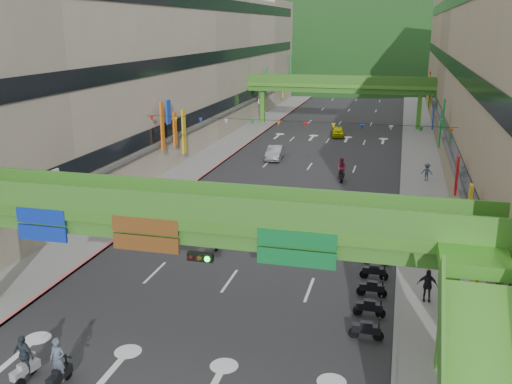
{
  "coord_description": "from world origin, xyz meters",
  "views": [
    {
      "loc": [
        8.66,
        -15.87,
        13.66
      ],
      "look_at": [
        0.0,
        18.0,
        3.5
      ],
      "focal_mm": 40.0,
      "sensor_mm": 36.0,
      "label": 1
    }
  ],
  "objects_px": {
    "overpass_near": "(203,236)",
    "pedestrian_red": "(469,330)",
    "scooter_rider_mid": "(342,169)",
    "car_silver": "(275,153)",
    "scooter_rider_near": "(58,365)",
    "car_yellow": "(338,132)"
  },
  "relations": [
    {
      "from": "car_silver",
      "to": "car_yellow",
      "type": "relative_size",
      "value": 1.13
    },
    {
      "from": "overpass_near",
      "to": "car_yellow",
      "type": "bearing_deg",
      "value": 90.03
    },
    {
      "from": "car_silver",
      "to": "scooter_rider_near",
      "type": "bearing_deg",
      "value": -92.72
    },
    {
      "from": "pedestrian_red",
      "to": "scooter_rider_near",
      "type": "bearing_deg",
      "value": 177.57
    },
    {
      "from": "overpass_near",
      "to": "scooter_rider_near",
      "type": "xyz_separation_m",
      "value": [
        -4.53,
        -4.38,
        -4.19
      ]
    },
    {
      "from": "scooter_rider_near",
      "to": "car_yellow",
      "type": "distance_m",
      "value": 56.34
    },
    {
      "from": "scooter_rider_mid",
      "to": "car_silver",
      "type": "distance_m",
      "value": 10.85
    },
    {
      "from": "car_silver",
      "to": "pedestrian_red",
      "type": "relative_size",
      "value": 2.41
    },
    {
      "from": "car_yellow",
      "to": "overpass_near",
      "type": "bearing_deg",
      "value": -98.4
    },
    {
      "from": "scooter_rider_mid",
      "to": "car_yellow",
      "type": "relative_size",
      "value": 0.57
    },
    {
      "from": "scooter_rider_mid",
      "to": "pedestrian_red",
      "type": "bearing_deg",
      "value": -72.59
    },
    {
      "from": "scooter_rider_near",
      "to": "pedestrian_red",
      "type": "height_order",
      "value": "scooter_rider_near"
    },
    {
      "from": "scooter_rider_near",
      "to": "scooter_rider_mid",
      "type": "distance_m",
      "value": 34.67
    },
    {
      "from": "scooter_rider_near",
      "to": "car_silver",
      "type": "relative_size",
      "value": 0.49
    },
    {
      "from": "car_yellow",
      "to": "pedestrian_red",
      "type": "xyz_separation_m",
      "value": [
        11.29,
        -49.16,
        0.25
      ]
    },
    {
      "from": "overpass_near",
      "to": "scooter_rider_near",
      "type": "relative_size",
      "value": 13.03
    },
    {
      "from": "scooter_rider_near",
      "to": "pedestrian_red",
      "type": "distance_m",
      "value": 17.28
    },
    {
      "from": "car_silver",
      "to": "pedestrian_red",
      "type": "height_order",
      "value": "pedestrian_red"
    },
    {
      "from": "scooter_rider_mid",
      "to": "car_silver",
      "type": "relative_size",
      "value": 0.5
    },
    {
      "from": "scooter_rider_near",
      "to": "scooter_rider_mid",
      "type": "bearing_deg",
      "value": 77.73
    },
    {
      "from": "overpass_near",
      "to": "pedestrian_red",
      "type": "relative_size",
      "value": 15.29
    },
    {
      "from": "scooter_rider_near",
      "to": "pedestrian_red",
      "type": "bearing_deg",
      "value": 23.89
    }
  ]
}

